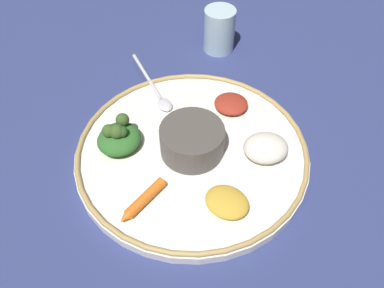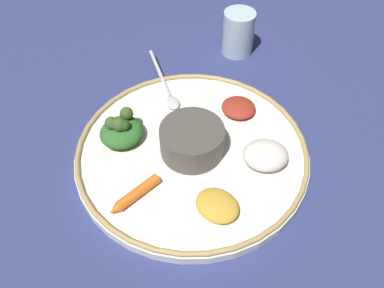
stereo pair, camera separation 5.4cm
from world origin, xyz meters
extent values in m
plane|color=navy|center=(0.00, 0.00, 0.00)|extent=(2.40, 2.40, 0.00)
cylinder|color=white|center=(0.00, 0.00, 0.01)|extent=(0.37, 0.37, 0.02)
torus|color=tan|center=(0.00, 0.00, 0.02)|extent=(0.36, 0.36, 0.01)
cylinder|color=#4C4742|center=(0.00, 0.00, 0.04)|extent=(0.10, 0.10, 0.05)
cylinder|color=brown|center=(0.00, 0.00, 0.06)|extent=(0.09, 0.09, 0.01)
ellipsoid|color=silver|center=(0.11, 0.00, 0.02)|extent=(0.03, 0.02, 0.01)
cylinder|color=silver|center=(0.20, 0.00, 0.02)|extent=(0.14, 0.01, 0.01)
ellipsoid|color=#2D6628|center=(0.06, 0.10, 0.03)|extent=(0.09, 0.09, 0.03)
sphere|color=#385623|center=(0.05, 0.10, 0.05)|extent=(0.02, 0.02, 0.02)
sphere|color=#385623|center=(0.07, 0.09, 0.05)|extent=(0.02, 0.02, 0.02)
sphere|color=#23511E|center=(0.05, 0.09, 0.05)|extent=(0.02, 0.02, 0.02)
sphere|color=#385623|center=(0.06, 0.11, 0.05)|extent=(0.02, 0.02, 0.02)
cylinder|color=orange|center=(-0.06, 0.10, 0.02)|extent=(0.05, 0.07, 0.02)
cone|color=orange|center=(-0.08, 0.14, 0.02)|extent=(0.02, 0.02, 0.01)
ellipsoid|color=maroon|center=(0.06, -0.10, 0.02)|extent=(0.08, 0.08, 0.02)
ellipsoid|color=gold|center=(-0.11, 0.00, 0.03)|extent=(0.08, 0.08, 0.02)
ellipsoid|color=silver|center=(-0.06, -0.10, 0.03)|extent=(0.08, 0.09, 0.03)
cylinder|color=silver|center=(0.24, -0.17, 0.04)|extent=(0.06, 0.06, 0.09)
cylinder|color=tan|center=(0.24, -0.17, 0.01)|extent=(0.05, 0.05, 0.02)
camera|label=1|loc=(-0.38, 0.18, 0.51)|focal=38.19mm
camera|label=2|loc=(-0.40, 0.13, 0.51)|focal=38.19mm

